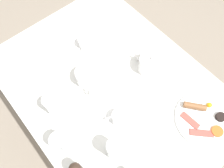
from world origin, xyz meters
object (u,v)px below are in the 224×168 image
Objects in this scene: fork_by_plate at (46,35)px; teacup_with_saucer_left at (120,118)px; teapot_far at (150,64)px; spoon_for_tea at (30,66)px; breakfast_plate at (204,118)px; water_glass_short at (61,143)px; water_glass_tall at (53,105)px; wine_glass_spare at (115,149)px; teacup_with_saucer_right at (85,43)px; napkin_folded at (82,16)px; knife_by_plate at (125,27)px; fork_spare at (158,149)px; teapot_near at (88,76)px.

teacup_with_saucer_left is at bearing 89.24° from fork_by_plate.
teapot_far is 0.64m from spoon_for_tea.
breakfast_plate is 0.37m from teapot_far.
teapot_far is at bearing -176.09° from water_glass_short.
water_glass_short reaches higher than fork_by_plate.
water_glass_tall is 0.35m from wine_glass_spare.
teacup_with_saucer_right is 1.14× the size of wine_glass_spare.
teacup_with_saucer_right is 1.18× the size of water_glass_short.
wine_glass_spare is 0.82m from napkin_folded.
teacup_with_saucer_left is 1.00× the size of teacup_with_saucer_right.
water_glass_short is at bearing -46.81° from wine_glass_spare.
teapot_far is 0.63m from fork_by_plate.
breakfast_plate is 2.05× the size of wine_glass_spare.
water_glass_short is at bearing 47.01° from napkin_folded.
napkin_folded is at bearing 176.50° from teapot_far.
teacup_with_saucer_left is at bearing -139.51° from wine_glass_spare.
knife_by_plate is (-0.40, -0.41, -0.03)m from teacup_with_saucer_left.
wine_glass_spare is 0.83× the size of spoon_for_tea.
fork_by_plate is at bearing -161.05° from teapot_far.
water_glass_short is 0.76m from knife_by_plate.
wine_glass_spare is at bearing 40.49° from teacup_with_saucer_left.
breakfast_plate is at bearing 108.19° from fork_by_plate.
fork_spare is (0.21, 0.85, -0.00)m from napkin_folded.
teapot_near is 1.36× the size of water_glass_short.
teacup_with_saucer_right reaches higher than knife_by_plate.
water_glass_short reaches higher than teapot_far.
breakfast_plate is 0.93m from spoon_for_tea.
fork_spare is at bearing 105.80° from spoon_for_tea.
teapot_near is at bearing -87.18° from fork_spare.
wine_glass_spare is 0.73m from knife_by_plate.
teapot_far is 1.21× the size of napkin_folded.
fork_spare is (-0.04, 0.88, 0.00)m from fork_by_plate.
teacup_with_saucer_right is 0.88× the size of knife_by_plate.
teacup_with_saucer_right is 0.95× the size of fork_spare.
knife_by_plate and spoon_for_tea have the same top height.
water_glass_short reaches higher than knife_by_plate.
knife_by_plate is at bearing -119.99° from fork_spare.
wine_glass_spare is at bearing 94.92° from spoon_for_tea.
teapot_near is 0.48m from fork_spare.
teapot_far is 1.14× the size of knife_by_plate.
teapot_near is 1.04× the size of fork_by_plate.
water_glass_short is 0.79× the size of napkin_folded.
teacup_with_saucer_left is 0.31m from water_glass_tall.
spoon_for_tea is (-0.11, -0.47, -0.06)m from water_glass_short.
teacup_with_saucer_right is at bearing -114.96° from wine_glass_spare.
napkin_folded is (-0.37, -0.74, -0.07)m from wine_glass_spare.
teapot_far is 0.59m from water_glass_short.
teacup_with_saucer_right is 0.32m from spoon_for_tea.
wine_glass_spare is 0.79× the size of fork_by_plate.
water_glass_tall is (0.51, -0.12, 0.02)m from teapot_far.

